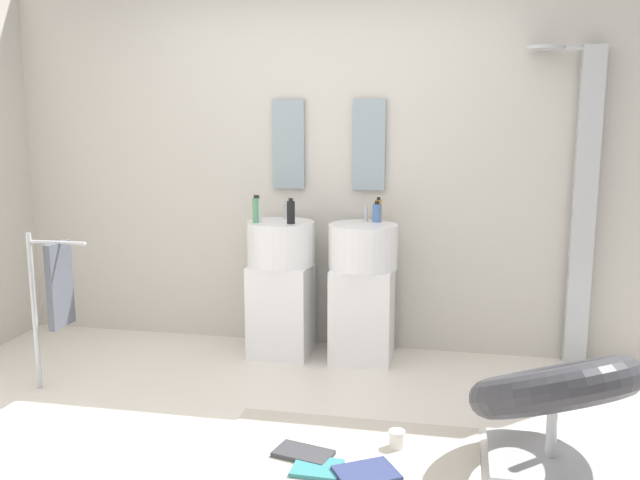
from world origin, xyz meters
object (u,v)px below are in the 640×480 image
(shower_column, at_px, (582,202))
(soap_bottle_clear, at_px, (257,210))
(magazine_teal, at_px, (317,468))
(soap_bottle_black, at_px, (291,212))
(magazine_navy, at_px, (366,475))
(soap_bottle_blue, at_px, (377,213))
(lounge_chair, at_px, (554,397))
(coffee_mug, at_px, (397,439))
(soap_bottle_amber, at_px, (378,210))
(pedestal_sink_right, at_px, (363,288))
(soap_bottle_green, at_px, (255,210))
(pedestal_sink_left, at_px, (281,284))
(towel_rack, at_px, (56,288))
(magazine_charcoal, at_px, (303,453))

(shower_column, distance_m, soap_bottle_clear, 2.10)
(magazine_teal, relative_size, soap_bottle_black, 1.32)
(magazine_navy, height_order, soap_bottle_blue, soap_bottle_blue)
(lounge_chair, relative_size, magazine_navy, 4.08)
(coffee_mug, distance_m, soap_bottle_amber, 1.69)
(lounge_chair, height_order, magazine_teal, lounge_chair)
(pedestal_sink_right, bearing_deg, soap_bottle_clear, -176.65)
(soap_bottle_green, xyz_separation_m, soap_bottle_black, (0.24, 0.00, -0.01))
(pedestal_sink_right, relative_size, lounge_chair, 0.93)
(pedestal_sink_right, distance_m, soap_bottle_blue, 0.51)
(pedestal_sink_left, relative_size, soap_bottle_green, 5.53)
(pedestal_sink_left, bearing_deg, soap_bottle_green, -151.62)
(soap_bottle_blue, bearing_deg, pedestal_sink_right, -124.16)
(towel_rack, bearing_deg, magazine_charcoal, -18.14)
(pedestal_sink_left, xyz_separation_m, magazine_teal, (0.57, -1.54, -0.47))
(coffee_mug, bearing_deg, magazine_navy, -108.27)
(towel_rack, bearing_deg, soap_bottle_amber, 30.38)
(coffee_mug, height_order, soap_bottle_amber, soap_bottle_amber)
(pedestal_sink_left, xyz_separation_m, towel_rack, (-1.12, -0.90, 0.14))
(soap_bottle_black, bearing_deg, magazine_charcoal, -74.02)
(soap_bottle_blue, relative_size, soap_bottle_black, 0.83)
(soap_bottle_blue, bearing_deg, soap_bottle_green, -166.29)
(soap_bottle_green, bearing_deg, lounge_chair, -34.39)
(pedestal_sink_left, xyz_separation_m, soap_bottle_black, (0.09, -0.08, 0.51))
(magazine_teal, bearing_deg, shower_column, 53.10)
(pedestal_sink_right, xyz_separation_m, soap_bottle_green, (-0.71, -0.08, 0.52))
(soap_bottle_blue, height_order, soap_bottle_clear, soap_bottle_clear)
(pedestal_sink_left, bearing_deg, pedestal_sink_right, 0.00)
(soap_bottle_blue, bearing_deg, magazine_navy, -84.35)
(pedestal_sink_right, distance_m, magazine_teal, 1.61)
(shower_column, relative_size, soap_bottle_black, 12.17)
(magazine_charcoal, height_order, magazine_navy, magazine_navy)
(shower_column, bearing_deg, coffee_mug, -125.75)
(soap_bottle_amber, bearing_deg, pedestal_sink_right, -121.22)
(towel_rack, bearing_deg, pedestal_sink_right, 28.11)
(shower_column, relative_size, lounge_chair, 1.87)
(magazine_charcoal, bearing_deg, magazine_teal, -38.20)
(soap_bottle_black, bearing_deg, pedestal_sink_right, 9.19)
(coffee_mug, xyz_separation_m, soap_bottle_black, (-0.82, 1.17, 0.95))
(pedestal_sink_left, xyz_separation_m, shower_column, (1.94, 0.19, 0.59))
(soap_bottle_amber, bearing_deg, lounge_chair, -55.59)
(magazine_charcoal, bearing_deg, lounge_chair, 20.36)
(magazine_charcoal, xyz_separation_m, soap_bottle_blue, (0.16, 1.53, 0.96))
(magazine_charcoal, bearing_deg, shower_column, 61.65)
(shower_column, xyz_separation_m, magazine_navy, (-1.14, -1.76, -1.05))
(coffee_mug, relative_size, soap_bottle_black, 0.50)
(towel_rack, height_order, soap_bottle_amber, soap_bottle_amber)
(towel_rack, distance_m, soap_bottle_amber, 2.08)
(magazine_teal, height_order, soap_bottle_clear, soap_bottle_clear)
(lounge_chair, bearing_deg, soap_bottle_black, 141.52)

